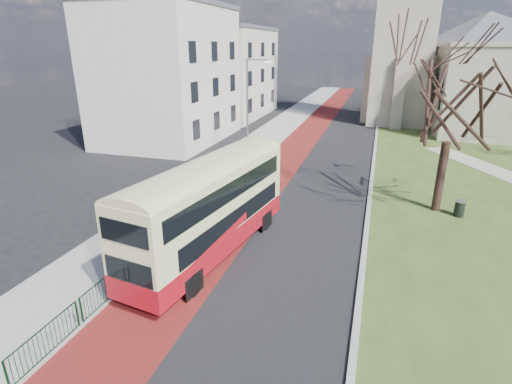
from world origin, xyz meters
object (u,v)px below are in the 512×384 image
at_px(bus, 210,205).
at_px(winter_tree_near, 457,82).
at_px(streetlamp, 249,103).
at_px(litter_bin, 459,208).

height_order(bus, winter_tree_near, winter_tree_near).
xyz_separation_m(streetlamp, litter_bin, (15.32, -9.02, -4.08)).
distance_m(bus, winter_tree_near, 14.45).
relative_size(bus, winter_tree_near, 1.01).
height_order(streetlamp, bus, streetlamp).
bearing_deg(streetlamp, litter_bin, -30.48).
bearing_deg(winter_tree_near, bus, -140.43).
bearing_deg(bus, winter_tree_near, 48.81).
bearing_deg(bus, streetlamp, 111.45).
relative_size(streetlamp, winter_tree_near, 0.77).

